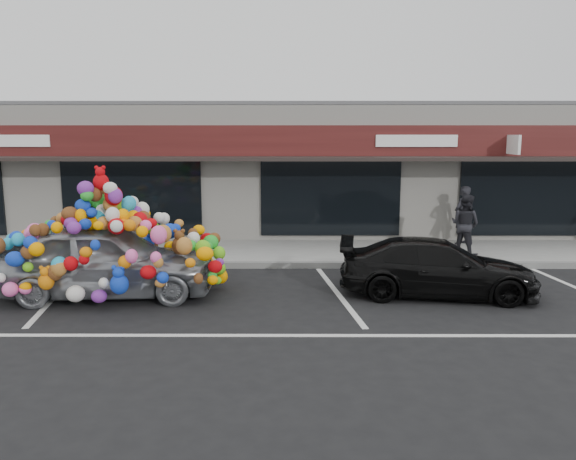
{
  "coord_description": "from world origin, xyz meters",
  "views": [
    {
      "loc": [
        1.77,
        -11.38,
        3.43
      ],
      "look_at": [
        1.73,
        1.4,
        1.17
      ],
      "focal_mm": 35.0,
      "sensor_mm": 36.0,
      "label": 1
    }
  ],
  "objects_px": {
    "pedestrian_a": "(462,215)",
    "pedestrian_b": "(465,224)",
    "toy_car": "(106,252)",
    "black_sedan": "(437,268)"
  },
  "relations": [
    {
      "from": "toy_car",
      "to": "pedestrian_b",
      "type": "height_order",
      "value": "toy_car"
    },
    {
      "from": "black_sedan",
      "to": "pedestrian_b",
      "type": "distance_m",
      "value": 3.67
    },
    {
      "from": "toy_car",
      "to": "black_sedan",
      "type": "xyz_separation_m",
      "value": [
        6.96,
        0.1,
        -0.36
      ]
    },
    {
      "from": "pedestrian_a",
      "to": "pedestrian_b",
      "type": "distance_m",
      "value": 1.46
    },
    {
      "from": "black_sedan",
      "to": "pedestrian_a",
      "type": "bearing_deg",
      "value": -15.25
    },
    {
      "from": "pedestrian_a",
      "to": "toy_car",
      "type": "bearing_deg",
      "value": -14.67
    },
    {
      "from": "pedestrian_b",
      "to": "black_sedan",
      "type": "bearing_deg",
      "value": 109.37
    },
    {
      "from": "pedestrian_a",
      "to": "pedestrian_b",
      "type": "xyz_separation_m",
      "value": [
        -0.36,
        -1.42,
        -0.04
      ]
    },
    {
      "from": "toy_car",
      "to": "pedestrian_a",
      "type": "distance_m",
      "value": 10.11
    },
    {
      "from": "toy_car",
      "to": "black_sedan",
      "type": "distance_m",
      "value": 6.97
    }
  ]
}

